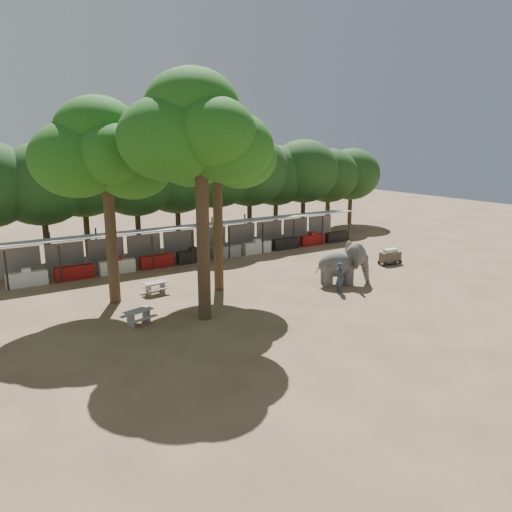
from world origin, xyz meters
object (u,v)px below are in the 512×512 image
yard_tree_center (196,130)px  picnic_table_near (139,315)px  yard_tree_left (102,151)px  handler (340,277)px  picnic_table_far (155,286)px  elephant (344,264)px  cart_front (388,257)px  yard_tree_back (213,144)px  cart_back (393,256)px

yard_tree_center → picnic_table_near: yard_tree_center is taller
yard_tree_left → handler: size_ratio=6.17×
handler → picnic_table_far: (-9.27, 5.58, -0.45)m
handler → picnic_table_far: size_ratio=1.20×
yard_tree_center → picnic_table_near: bearing=163.1°
elephant → picnic_table_near: size_ratio=2.07×
picnic_table_near → cart_front: (19.15, 1.67, 0.10)m
yard_tree_left → picnic_table_near: bearing=-89.1°
handler → picnic_table_near: bearing=91.0°
elephant → handler: size_ratio=1.95×
yard_tree_back → cart_front: (13.22, -1.44, -7.99)m
elephant → picnic_table_near: 13.18m
handler → cart_front: handler is taller
yard_tree_back → picnic_table_far: bearing=162.4°
cart_front → cart_back: bearing=11.4°
yard_tree_center → elephant: 12.93m
cart_front → cart_back: size_ratio=1.00×
yard_tree_back → handler: 10.64m
handler → yard_tree_back: bearing=60.3°
picnic_table_near → cart_back: 19.81m
handler → cart_back: size_ratio=1.41×
yard_tree_left → cart_front: size_ratio=8.73×
yard_tree_center → picnic_table_far: yard_tree_center is taller
handler → picnic_table_far: bearing=66.7°
cart_back → yard_tree_left: bearing=-176.1°
picnic_table_near → yard_tree_center: bearing=-33.3°
yard_tree_left → handler: 14.99m
elephant → picnic_table_far: 11.53m
picnic_table_far → cart_back: 17.38m
yard_tree_left → yard_tree_back: size_ratio=0.97×
yard_tree_left → yard_tree_back: bearing=-9.5°
yard_tree_left → picnic_table_far: 8.18m
elephant → cart_front: bearing=42.0°
cart_back → cart_front: bearing=-167.1°
elephant → handler: bearing=-115.2°
picnic_table_near → cart_back: bearing=-11.5°
yard_tree_back → picnic_table_far: 8.85m
handler → picnic_table_near: size_ratio=1.06×
yard_tree_back → picnic_table_near: (-5.94, -3.11, -8.09)m
yard_tree_left → cart_front: bearing=-7.2°
elephant → handler: elephant is taller
picnic_table_far → cart_front: cart_front is taller
yard_tree_back → cart_back: size_ratio=8.98×
cart_front → picnic_table_near: bearing=-165.6°
picnic_table_far → yard_tree_center: bearing=-91.6°
yard_tree_left → picnic_table_far: (2.60, 0.08, -7.75)m
picnic_table_near → cart_front: 19.23m
yard_tree_center → cart_front: bearing=9.0°
yard_tree_back → elephant: yard_tree_back is taller
picnic_table_far → cart_front: bearing=-14.7°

